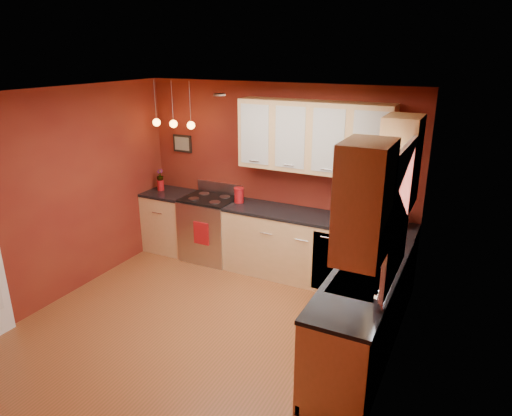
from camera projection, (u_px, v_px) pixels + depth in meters
The scene contains 26 objects.
floor at pixel (196, 335), 5.07m from camera, with size 4.20×4.20×0.00m, color #964B2B.
ceiling at pixel (184, 96), 4.21m from camera, with size 4.00×4.20×0.02m, color white.
wall_back at pixel (275, 177), 6.41m from camera, with size 4.00×0.02×2.60m, color maroon.
wall_front at pixel (1, 336), 2.87m from camera, with size 4.00×0.02×2.60m, color maroon.
wall_left at pixel (52, 199), 5.49m from camera, with size 0.02×4.20×2.60m, color maroon.
wall_right at pixel (391, 266), 3.80m from camera, with size 0.02×4.20×2.60m, color maroon.
base_cabinets_back_left at pixel (171, 222), 7.14m from camera, with size 0.70×0.60×0.90m, color #E7B47B.
base_cabinets_back_right at pixel (315, 250), 6.13m from camera, with size 2.54×0.60×0.90m, color #E7B47B.
base_cabinets_right at pixel (361, 318), 4.58m from camera, with size 0.60×2.10×0.90m, color #E7B47B.
counter_back_left at pixel (169, 193), 6.98m from camera, with size 0.70×0.62×0.04m, color black.
counter_back_right at pixel (316, 217), 5.98m from camera, with size 2.54×0.62×0.04m, color black.
counter_right at pixel (365, 276), 4.43m from camera, with size 0.62×2.10×0.04m, color black.
gas_range at pixel (210, 228), 6.82m from camera, with size 0.76×0.64×1.11m.
dishwasher_front at pixel (335, 264), 5.73m from camera, with size 0.60×0.02×0.80m, color #B4B3B8.
sink at pixel (361, 283), 4.30m from camera, with size 0.50×0.70×0.33m.
window at pixel (399, 211), 3.93m from camera, with size 0.06×1.02×1.22m.
upper_cabinets_back at pixel (313, 137), 5.80m from camera, with size 2.00×0.35×0.90m, color #E7B47B.
upper_cabinets_right at pixel (385, 179), 3.93m from camera, with size 0.35×1.95×0.90m, color #E7B47B.
wall_picture at pixel (182, 144), 6.94m from camera, with size 0.32×0.03×0.26m, color black.
pendant_lights at pixel (173, 123), 6.50m from camera, with size 0.71×0.11×0.66m.
red_canister at pixel (239, 195), 6.47m from camera, with size 0.14×0.14×0.22m.
red_vase at pixel (161, 185), 7.04m from camera, with size 0.10×0.10×0.16m, color #A81216.
flowers at pixel (160, 175), 6.99m from camera, with size 0.11×0.11×0.19m, color #A81216.
coffee_maker at pixel (398, 218), 5.55m from camera, with size 0.18×0.18×0.26m.
soap_pump at pixel (378, 300), 3.80m from camera, with size 0.08×0.08×0.17m, color silver.
dish_towel at pixel (201, 233), 6.51m from camera, with size 0.24×0.02×0.33m, color #A81216.
Camera 1 is at (2.53, -3.57, 3.00)m, focal length 32.00 mm.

